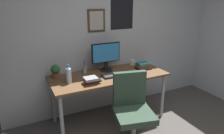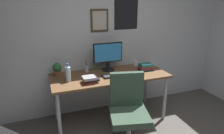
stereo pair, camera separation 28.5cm
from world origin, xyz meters
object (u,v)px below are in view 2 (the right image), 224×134
at_px(computer_mouse, 136,73).
at_px(potted_plant, 57,69).
at_px(office_chair, 128,108).
at_px(water_bottle, 68,74).
at_px(book_stack_right, 146,67).
at_px(monitor, 108,55).
at_px(coffee_mug_near, 136,63).
at_px(book_stack_left, 90,79).
at_px(keyboard, 117,75).
at_px(pen_cup, 86,68).

relative_size(computer_mouse, potted_plant, 0.56).
bearing_deg(computer_mouse, office_chair, -124.27).
relative_size(computer_mouse, water_bottle, 0.44).
bearing_deg(water_bottle, book_stack_right, 2.40).
xyz_separation_m(office_chair, monitor, (0.02, 0.83, 0.46)).
distance_m(monitor, water_bottle, 0.71).
height_order(coffee_mug_near, book_stack_left, same).
relative_size(keyboard, computer_mouse, 3.91).
distance_m(water_bottle, potted_plant, 0.29).
bearing_deg(monitor, book_stack_left, -135.31).
xyz_separation_m(coffee_mug_near, pen_cup, (-0.85, -0.02, 0.01)).
relative_size(water_bottle, potted_plant, 1.29).
xyz_separation_m(computer_mouse, pen_cup, (-0.68, 0.33, 0.04)).
relative_size(computer_mouse, coffee_mug_near, 0.93).
relative_size(keyboard, pen_cup, 2.15).
xyz_separation_m(monitor, book_stack_right, (0.56, -0.19, -0.19)).
bearing_deg(pen_cup, coffee_mug_near, 1.14).
bearing_deg(monitor, coffee_mug_near, 6.14).
height_order(computer_mouse, water_bottle, water_bottle).
bearing_deg(water_bottle, monitor, 20.54).
height_order(monitor, potted_plant, monitor).
bearing_deg(potted_plant, coffee_mug_near, 1.77).
distance_m(potted_plant, book_stack_left, 0.56).
xyz_separation_m(keyboard, book_stack_left, (-0.43, -0.10, 0.03)).
relative_size(office_chair, book_stack_right, 4.29).
bearing_deg(keyboard, book_stack_right, 9.74).
bearing_deg(pen_cup, keyboard, -40.03).
xyz_separation_m(keyboard, water_bottle, (-0.69, 0.04, 0.09)).
distance_m(office_chair, book_stack_right, 0.90).
relative_size(coffee_mug_near, book_stack_left, 0.55).
bearing_deg(computer_mouse, monitor, 139.28).
relative_size(potted_plant, pen_cup, 0.98).
bearing_deg(office_chair, computer_mouse, 55.73).
relative_size(keyboard, book_stack_left, 2.01).
xyz_separation_m(monitor, book_stack_left, (-0.39, -0.38, -0.19)).
xyz_separation_m(keyboard, coffee_mug_near, (0.47, 0.34, 0.03)).
bearing_deg(coffee_mug_near, potted_plant, -178.23).
bearing_deg(book_stack_left, potted_plant, 133.54).
relative_size(keyboard, book_stack_right, 1.94).
bearing_deg(water_bottle, coffee_mug_near, 14.42).
relative_size(water_bottle, book_stack_right, 1.14).
bearing_deg(book_stack_right, computer_mouse, -155.27).
relative_size(monitor, coffee_mug_near, 3.89).
bearing_deg(book_stack_left, monitor, 44.69).
distance_m(monitor, book_stack_right, 0.62).
height_order(keyboard, computer_mouse, computer_mouse).
bearing_deg(computer_mouse, potted_plant, 164.44).
bearing_deg(keyboard, coffee_mug_near, 35.64).
bearing_deg(computer_mouse, keyboard, 177.74).
bearing_deg(water_bottle, office_chair, -42.85).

